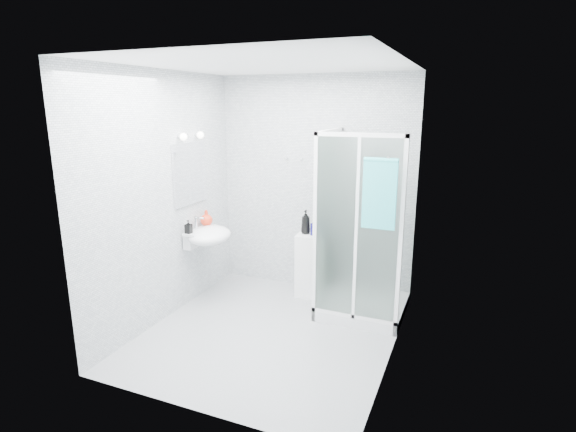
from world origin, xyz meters
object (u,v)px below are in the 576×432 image
at_px(soap_dispenser_orange, 206,218).
at_px(shampoo_bottle_b, 316,226).
at_px(storage_cabinet, 311,265).
at_px(shower_enclosure, 355,275).
at_px(wall_basin, 208,236).
at_px(shampoo_bottle_a, 306,222).
at_px(soap_dispenser_black, 188,227).
at_px(hand_towel, 380,192).

bearing_deg(soap_dispenser_orange, shampoo_bottle_b, 17.93).
xyz_separation_m(storage_cabinet, soap_dispenser_orange, (-1.17, -0.43, 0.57)).
height_order(shower_enclosure, soap_dispenser_orange, shower_enclosure).
xyz_separation_m(wall_basin, shampoo_bottle_b, (1.11, 0.58, 0.08)).
distance_m(shower_enclosure, wall_basin, 1.72).
xyz_separation_m(shower_enclosure, shampoo_bottle_b, (-0.54, 0.26, 0.43)).
relative_size(wall_basin, shampoo_bottle_a, 1.97).
bearing_deg(shampoo_bottle_b, storage_cabinet, 158.52).
xyz_separation_m(wall_basin, shampoo_bottle_a, (0.97, 0.59, 0.12)).
bearing_deg(soap_dispenser_orange, wall_basin, -54.91).
xyz_separation_m(storage_cabinet, shampoo_bottle_a, (-0.07, -0.01, 0.53)).
bearing_deg(soap_dispenser_black, soap_dispenser_orange, 90.00).
relative_size(shower_enclosure, wall_basin, 3.57).
distance_m(wall_basin, hand_towel, 2.06).
bearing_deg(storage_cabinet, wall_basin, -153.51).
relative_size(hand_towel, soap_dispenser_orange, 3.64).
distance_m(storage_cabinet, hand_towel, 1.57).
distance_m(shower_enclosure, hand_towel, 1.13).
height_order(hand_towel, soap_dispenser_orange, hand_towel).
height_order(hand_towel, shampoo_bottle_a, hand_towel).
relative_size(storage_cabinet, shampoo_bottle_b, 3.57).
height_order(shampoo_bottle_a, shampoo_bottle_b, shampoo_bottle_a).
xyz_separation_m(shampoo_bottle_b, soap_dispenser_orange, (-1.23, -0.40, 0.08)).
bearing_deg(hand_towel, storage_cabinet, 142.91).
distance_m(wall_basin, soap_dispenser_orange, 0.27).
xyz_separation_m(shampoo_bottle_a, shampoo_bottle_b, (0.14, -0.02, -0.03)).
height_order(shower_enclosure, shampoo_bottle_b, shower_enclosure).
distance_m(hand_towel, soap_dispenser_black, 2.14).
distance_m(storage_cabinet, soap_dispenser_black, 1.51).
relative_size(wall_basin, shampoo_bottle_b, 2.60).
relative_size(shower_enclosure, hand_towel, 2.97).
relative_size(wall_basin, hand_towel, 0.83).
distance_m(soap_dispenser_orange, soap_dispenser_black, 0.37).
bearing_deg(shower_enclosure, wall_basin, -169.19).
height_order(shower_enclosure, storage_cabinet, shower_enclosure).
distance_m(hand_towel, soap_dispenser_orange, 2.15).
bearing_deg(shampoo_bottle_b, soap_dispenser_orange, -162.07).
distance_m(storage_cabinet, shampoo_bottle_a, 0.53).
bearing_deg(soap_dispenser_orange, shower_enclosure, 4.49).
distance_m(storage_cabinet, shampoo_bottle_b, 0.50).
bearing_deg(hand_towel, wall_basin, 177.51).
bearing_deg(storage_cabinet, shower_enclosure, -28.64).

